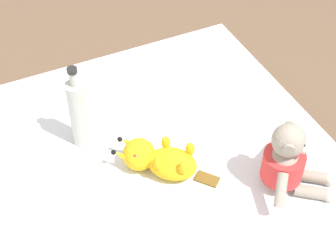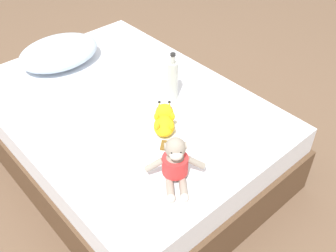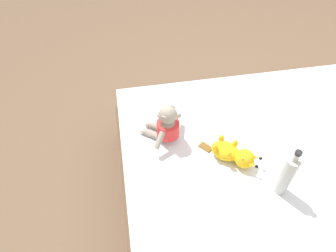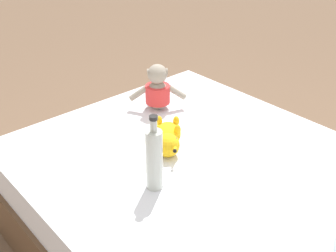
% 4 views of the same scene
% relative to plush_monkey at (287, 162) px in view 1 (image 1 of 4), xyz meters
% --- Properties ---
extents(plush_monkey, '(0.26, 0.25, 0.24)m').
position_rel_plush_monkey_xyz_m(plush_monkey, '(0.00, 0.00, 0.00)').
color(plush_monkey, '#9E9384').
rests_on(plush_monkey, bed).
extents(plush_yellow_creature, '(0.26, 0.28, 0.10)m').
position_rel_plush_monkey_xyz_m(plush_yellow_creature, '(0.21, 0.31, -0.05)').
color(plush_yellow_creature, yellow).
rests_on(plush_yellow_creature, bed).
extents(glass_bottle, '(0.06, 0.06, 0.30)m').
position_rel_plush_monkey_xyz_m(glass_bottle, '(0.42, 0.48, 0.03)').
color(glass_bottle, '#B7BCB2').
rests_on(glass_bottle, bed).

